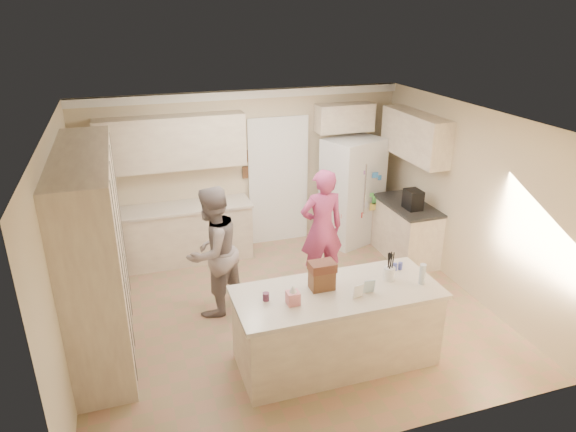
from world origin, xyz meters
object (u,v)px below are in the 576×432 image
object	(u,v)px
coffee_maker	(413,200)
teen_girl	(322,229)
utensil_crock	(389,273)
dollhouse_body	(322,280)
refrigerator	(352,191)
teen_boy	(213,252)
tissue_box	(293,298)
island_base	(336,328)

from	to	relation	value
coffee_maker	teen_girl	distance (m)	1.58
utensil_crock	dollhouse_body	world-z (taller)	dollhouse_body
refrigerator	coffee_maker	size ratio (longest dim) A/B	6.00
coffee_maker	utensil_crock	size ratio (longest dim) A/B	2.00
coffee_maker	teen_boy	bearing A→B (deg)	-172.39
utensil_crock	teen_girl	distance (m)	1.68
utensil_crock	tissue_box	distance (m)	1.21
coffee_maker	teen_boy	distance (m)	3.20
island_base	dollhouse_body	size ratio (longest dim) A/B	8.46
dollhouse_body	teen_girl	bearing A→B (deg)	68.39
utensil_crock	teen_girl	xyz separation A→B (m)	(-0.16, 1.67, -0.12)
refrigerator	dollhouse_body	distance (m)	3.33
coffee_maker	dollhouse_body	bearing A→B (deg)	-140.71
dollhouse_body	teen_girl	xyz separation A→B (m)	(0.64, 1.62, -0.16)
coffee_maker	tissue_box	bearing A→B (deg)	-142.43
island_base	dollhouse_body	world-z (taller)	dollhouse_body
island_base	utensil_crock	bearing A→B (deg)	4.40
teen_girl	tissue_box	bearing A→B (deg)	61.04
teen_girl	refrigerator	bearing A→B (deg)	-128.98
teen_girl	island_base	bearing A→B (deg)	74.88
island_base	teen_boy	world-z (taller)	teen_boy
coffee_maker	teen_girl	bearing A→B (deg)	-173.34
tissue_box	dollhouse_body	size ratio (longest dim) A/B	0.54
refrigerator	coffee_maker	distance (m)	1.20
utensil_crock	refrigerator	bearing A→B (deg)	73.18
teen_boy	teen_girl	size ratio (longest dim) A/B	1.00
utensil_crock	dollhouse_body	bearing A→B (deg)	176.42
coffee_maker	tissue_box	xyz separation A→B (m)	(-2.60, -2.00, -0.07)
tissue_box	teen_boy	xyz separation A→B (m)	(-0.56, 1.58, -0.12)
island_base	teen_girl	bearing A→B (deg)	74.05
dollhouse_body	teen_boy	xyz separation A→B (m)	(-0.96, 1.38, -0.16)
refrigerator	island_base	xyz separation A→B (m)	(-1.53, -2.97, -0.46)
tissue_box	utensil_crock	bearing A→B (deg)	7.13
teen_boy	utensil_crock	bearing A→B (deg)	102.77
refrigerator	teen_girl	distance (m)	1.63
refrigerator	utensil_crock	size ratio (longest dim) A/B	12.00
island_base	tissue_box	world-z (taller)	tissue_box
refrigerator	dollhouse_body	xyz separation A→B (m)	(-1.68, -2.87, 0.14)
refrigerator	dollhouse_body	world-z (taller)	refrigerator
refrigerator	teen_girl	bearing A→B (deg)	-149.95
island_base	utensil_crock	size ratio (longest dim) A/B	14.67
refrigerator	tissue_box	bearing A→B (deg)	-144.31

